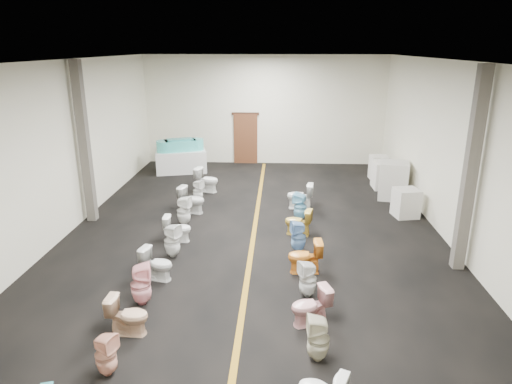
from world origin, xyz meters
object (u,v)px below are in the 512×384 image
toilet_left_3 (141,284)px  toilet_right_8 (300,207)px  appliance_crate_b (393,180)px  appliance_crate_c (385,175)px  toilet_right_4 (308,279)px  toilet_left_8 (192,200)px  toilet_right_6 (298,237)px  toilet_left_6 (178,228)px  toilet_right_7 (298,222)px  toilet_left_5 (172,241)px  appliance_crate_a (406,203)px  appliance_crate_d (379,168)px  toilet_left_7 (184,211)px  toilet_right_2 (318,339)px  display_table (181,161)px  toilet_left_2 (128,315)px  toilet_left_10 (207,180)px  bathtub (180,146)px  toilet_left_9 (198,190)px  toilet_left_4 (157,264)px  toilet_right_3 (311,306)px  toilet_left_1 (106,355)px  toilet_right_9 (300,196)px  toilet_right_5 (305,257)px

toilet_left_3 → toilet_right_8: size_ratio=1.05×
appliance_crate_b → appliance_crate_c: appliance_crate_b is taller
toilet_right_4 → toilet_right_8: bearing=157.3°
toilet_left_8 → toilet_right_6: size_ratio=1.00×
toilet_left_6 → toilet_right_7: bearing=-81.1°
toilet_left_3 → toilet_right_7: 4.81m
appliance_crate_c → toilet_right_4: size_ratio=1.24×
appliance_crate_b → toilet_left_5: (-6.26, -4.74, -0.20)m
appliance_crate_a → toilet_left_5: size_ratio=1.02×
appliance_crate_d → toilet_right_4: appliance_crate_d is taller
toilet_left_7 → toilet_left_5: bearing=-164.7°
toilet_right_2 → display_table: bearing=-160.7°
toilet_left_2 → toilet_left_10: toilet_left_10 is taller
toilet_left_7 → bathtub: bearing=24.1°
appliance_crate_b → toilet_left_9: 6.41m
toilet_left_8 → toilet_right_7: (3.15, -1.54, -0.04)m
toilet_left_2 → toilet_left_3: size_ratio=0.84×
toilet_left_4 → toilet_left_2: bearing=-165.8°
appliance_crate_a → toilet_left_6: 6.69m
bathtub → toilet_right_3: size_ratio=2.42×
toilet_right_8 → toilet_left_1: bearing=-2.6°
appliance_crate_a → toilet_right_3: size_ratio=1.15×
toilet_left_3 → toilet_left_6: (0.05, 3.03, -0.08)m
toilet_right_6 → toilet_right_7: (0.03, 1.07, -0.04)m
toilet_right_9 → appliance_crate_a: bearing=86.0°
toilet_right_2 → toilet_right_7: 5.11m
toilet_left_10 → toilet_right_8: size_ratio=1.01×
toilet_left_4 → toilet_left_8: bearing=14.2°
toilet_left_4 → toilet_left_10: toilet_left_10 is taller
appliance_crate_a → toilet_left_6: appliance_crate_a is taller
appliance_crate_a → toilet_left_4: size_ratio=1.18×
appliance_crate_d → toilet_left_9: 7.00m
toilet_left_9 → toilet_right_4: 6.62m
toilet_right_4 → toilet_right_8: 4.24m
display_table → toilet_right_8: 6.79m
toilet_left_6 → toilet_left_5: bearing=-177.4°
toilet_left_10 → toilet_left_2: bearing=-163.4°
bathtub → toilet_left_8: (1.30, -4.60, -0.67)m
toilet_left_3 → appliance_crate_c: bearing=-53.3°
appliance_crate_c → toilet_right_9: appliance_crate_c is taller
appliance_crate_c → appliance_crate_d: bearing=90.0°
toilet_right_3 → toilet_left_7: bearing=-164.3°
appliance_crate_c → appliance_crate_d: (0.00, 1.13, -0.02)m
toilet_right_6 → toilet_right_7: size_ratio=1.10×
appliance_crate_d → toilet_left_7: size_ratio=1.07×
appliance_crate_a → toilet_right_5: size_ratio=1.10×
toilet_left_4 → toilet_left_8: size_ratio=0.89×
bathtub → toilet_left_1: bathtub is taller
toilet_left_9 → toilet_right_2: bearing=-133.3°
toilet_left_3 → toilet_right_2: bearing=-129.0°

